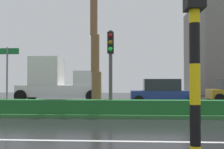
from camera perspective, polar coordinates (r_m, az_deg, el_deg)
ground_plane at (r=15.01m, az=-19.10°, el=-7.63°), size 90.00×42.00×0.10m
median_strip at (r=14.08m, az=-20.65°, el=-7.52°), size 85.50×4.00×0.15m
median_hedge at (r=12.78m, az=-23.18°, el=-6.43°), size 76.50×0.70×0.60m
traffic_signal_median_right at (r=11.56m, az=-0.32°, el=4.08°), size 0.28×0.43×3.70m
street_name_sign at (r=12.88m, az=-22.17°, el=0.85°), size 1.10×0.08×3.00m
traffic_signal_foreground at (r=4.21m, az=17.68°, el=11.79°), size 0.28×0.43×3.70m
box_truck_lead at (r=20.79m, az=-11.61°, el=-1.53°), size 6.40×2.64×3.46m
car_in_traffic_second at (r=17.25m, az=11.16°, el=-3.95°), size 4.30×2.02×1.72m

